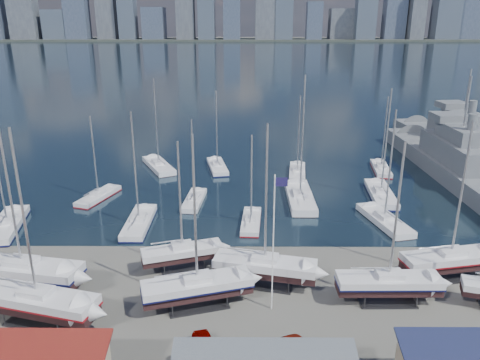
{
  "coord_description": "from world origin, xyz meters",
  "views": [
    {
      "loc": [
        -1.5,
        -49.22,
        25.2
      ],
      "look_at": [
        -1.84,
        8.0,
        5.51
      ],
      "focal_mm": 35.0,
      "sensor_mm": 36.0,
      "label": 1
    }
  ],
  "objects_px": {
    "naval_ship_east": "(457,168)",
    "flagpole": "(275,234)",
    "car_a": "(204,348)",
    "sailboat_cradle_0": "(23,271)",
    "naval_ship_west": "(459,147)"
  },
  "relations": [
    {
      "from": "car_a",
      "to": "sailboat_cradle_0",
      "type": "bearing_deg",
      "value": 139.09
    },
    {
      "from": "naval_ship_west",
      "to": "flagpole",
      "type": "relative_size",
      "value": 3.61
    },
    {
      "from": "flagpole",
      "to": "car_a",
      "type": "bearing_deg",
      "value": -132.13
    },
    {
      "from": "naval_ship_west",
      "to": "car_a",
      "type": "bearing_deg",
      "value": 136.58
    },
    {
      "from": "sailboat_cradle_0",
      "to": "naval_ship_east",
      "type": "distance_m",
      "value": 67.1
    },
    {
      "from": "naval_ship_east",
      "to": "naval_ship_west",
      "type": "height_order",
      "value": "naval_ship_east"
    },
    {
      "from": "naval_ship_east",
      "to": "flagpole",
      "type": "relative_size",
      "value": 3.9
    },
    {
      "from": "sailboat_cradle_0",
      "to": "naval_ship_west",
      "type": "relative_size",
      "value": 0.4
    },
    {
      "from": "sailboat_cradle_0",
      "to": "naval_ship_west",
      "type": "xyz_separation_m",
      "value": [
        63.51,
        49.06,
        -0.54
      ]
    },
    {
      "from": "sailboat_cradle_0",
      "to": "naval_ship_west",
      "type": "distance_m",
      "value": 80.25
    },
    {
      "from": "naval_ship_east",
      "to": "naval_ship_west",
      "type": "bearing_deg",
      "value": -26.06
    },
    {
      "from": "naval_ship_east",
      "to": "flagpole",
      "type": "xyz_separation_m",
      "value": [
        -33.12,
        -38.05,
        5.9
      ]
    },
    {
      "from": "car_a",
      "to": "naval_ship_west",
      "type": "bearing_deg",
      "value": 38.1
    },
    {
      "from": "sailboat_cradle_0",
      "to": "flagpole",
      "type": "xyz_separation_m",
      "value": [
        23.99,
        -2.83,
        5.36
      ]
    },
    {
      "from": "naval_ship_east",
      "to": "flagpole",
      "type": "height_order",
      "value": "naval_ship_east"
    }
  ]
}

